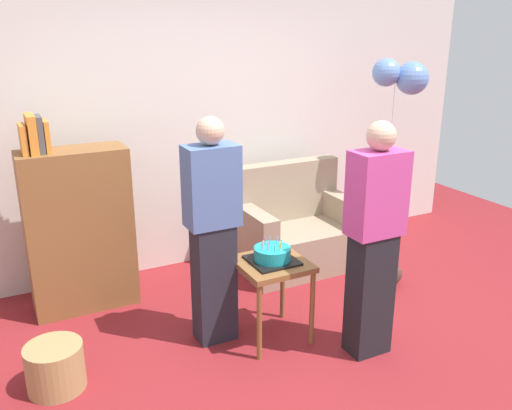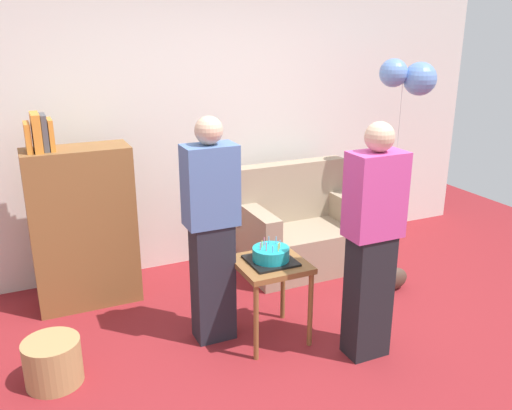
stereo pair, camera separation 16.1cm
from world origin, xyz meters
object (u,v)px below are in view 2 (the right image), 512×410
object	(u,v)px
person_holding_cake	(372,243)
balloon_bunch	(410,77)
handbag	(393,279)
person_blowing_candles	(212,231)
wicker_basket	(53,362)
bookshelf	(82,225)
birthday_cake	(271,255)
couch	(300,232)
side_table	(271,274)

from	to	relation	value
person_holding_cake	balloon_bunch	xyz separation A→B (m)	(1.22, 1.23, 0.92)
handbag	person_blowing_candles	bearing A→B (deg)	-178.04
person_blowing_candles	handbag	distance (m)	1.82
balloon_bunch	wicker_basket	bearing A→B (deg)	-168.20
bookshelf	wicker_basket	distance (m)	1.21
person_holding_cake	balloon_bunch	world-z (taller)	balloon_bunch
person_blowing_candles	bookshelf	bearing A→B (deg)	106.66
birthday_cake	wicker_basket	xyz separation A→B (m)	(-1.49, 0.10, -0.51)
couch	person_blowing_candles	world-z (taller)	person_blowing_candles
couch	side_table	bearing A→B (deg)	-128.28
person_blowing_candles	person_holding_cake	distance (m)	1.09
birthday_cake	person_holding_cake	xyz separation A→B (m)	(0.51, -0.46, 0.18)
couch	side_table	distance (m)	1.31
person_blowing_candles	wicker_basket	size ratio (longest dim) A/B	4.53
couch	person_holding_cake	world-z (taller)	person_holding_cake
couch	wicker_basket	bearing A→B (deg)	-158.06
side_table	handbag	world-z (taller)	side_table
couch	person_holding_cake	xyz separation A→B (m)	(-0.29, -1.48, 0.49)
side_table	handbag	size ratio (longest dim) A/B	2.16
bookshelf	birthday_cake	xyz separation A→B (m)	(1.12, -1.12, -0.02)
birthday_cake	person_holding_cake	distance (m)	0.71
person_holding_cake	birthday_cake	bearing A→B (deg)	-15.13
couch	person_blowing_candles	distance (m)	1.53
couch	wicker_basket	xyz separation A→B (m)	(-2.30, -0.93, -0.19)
person_holding_cake	person_blowing_candles	bearing A→B (deg)	-9.38
person_blowing_candles	person_holding_cake	xyz separation A→B (m)	(0.88, -0.64, 0.00)
bookshelf	balloon_bunch	size ratio (longest dim) A/B	0.83
birthday_cake	handbag	bearing A→B (deg)	10.45
person_blowing_candles	balloon_bunch	xyz separation A→B (m)	(2.11, 0.59, 0.92)
bookshelf	person_holding_cake	bearing A→B (deg)	-43.91
couch	handbag	bearing A→B (deg)	-58.01
couch	person_holding_cake	bearing A→B (deg)	-101.23
bookshelf	couch	bearing A→B (deg)	-2.86
person_blowing_candles	handbag	bearing A→B (deg)	-20.11
couch	wicker_basket	world-z (taller)	couch
bookshelf	balloon_bunch	bearing A→B (deg)	-6.96
handbag	birthday_cake	bearing A→B (deg)	-169.55
bookshelf	wicker_basket	world-z (taller)	bookshelf
couch	person_holding_cake	distance (m)	1.59
person_blowing_candles	balloon_bunch	world-z (taller)	balloon_bunch
bookshelf	person_holding_cake	distance (m)	2.28
couch	person_blowing_candles	xyz separation A→B (m)	(-1.18, -0.84, 0.49)
side_table	balloon_bunch	size ratio (longest dim) A/B	0.32
person_blowing_candles	birthday_cake	bearing A→B (deg)	-48.28
side_table	birthday_cake	xyz separation A→B (m)	(-0.00, -0.00, 0.14)
person_holding_cake	wicker_basket	world-z (taller)	person_holding_cake
birthday_cake	person_blowing_candles	xyz separation A→B (m)	(-0.37, 0.18, 0.18)
couch	birthday_cake	world-z (taller)	couch
couch	bookshelf	xyz separation A→B (m)	(-1.93, 0.10, 0.33)
bookshelf	handbag	world-z (taller)	bookshelf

